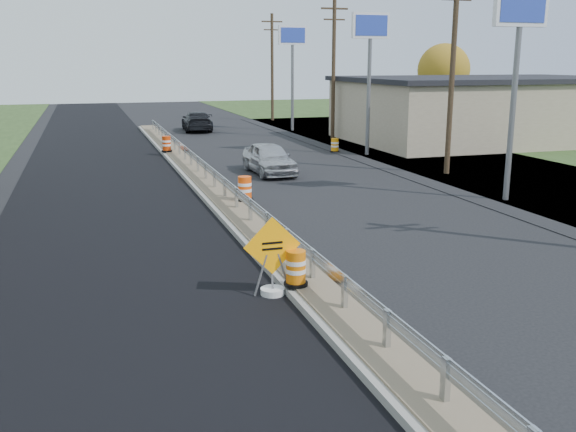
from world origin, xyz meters
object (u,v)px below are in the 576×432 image
object	(u,v)px
barrel_median_mid	(245,189)
car_dark_far	(197,121)
barrel_shoulder_mid	(335,146)
barrel_median_near	(296,269)
caution_sign	(272,275)
car_silver	(269,158)
barrel_median_far	(167,144)

from	to	relation	value
barrel_median_mid	car_dark_far	size ratio (longest dim) A/B	0.17
barrel_shoulder_mid	car_dark_far	size ratio (longest dim) A/B	0.16
barrel_median_near	barrel_median_mid	xyz separation A→B (m)	(1.10, 9.40, 0.04)
caution_sign	barrel_median_mid	distance (m)	9.40
barrel_shoulder_mid	car_silver	distance (m)	8.46
barrel_median_near	caution_sign	bearing A→B (deg)	165.08
barrel_shoulder_mid	car_dark_far	bearing A→B (deg)	111.84
barrel_median_near	barrel_median_mid	bearing A→B (deg)	83.32
barrel_median_mid	barrel_median_far	bearing A→B (deg)	94.41
barrel_median_near	barrel_shoulder_mid	distance (m)	24.21
barrel_median_near	car_silver	xyz separation A→B (m)	(3.93, 16.02, 0.12)
barrel_median_far	car_silver	bearing A→B (deg)	-62.78
caution_sign	car_silver	xyz separation A→B (m)	(4.46, 15.89, 0.28)
caution_sign	barrel_shoulder_mid	bearing A→B (deg)	64.95
barrel_shoulder_mid	car_silver	world-z (taller)	car_silver
barrel_shoulder_mid	barrel_median_far	bearing A→B (deg)	171.20
barrel_median_far	caution_sign	bearing A→B (deg)	-91.27
barrel_median_near	barrel_shoulder_mid	bearing A→B (deg)	66.25
car_silver	car_dark_far	distance (m)	20.58
barrel_shoulder_mid	car_dark_far	distance (m)	15.57
caution_sign	car_dark_far	bearing A→B (deg)	82.96
barrel_median_near	barrel_median_far	world-z (taller)	barrel_median_far
car_dark_far	caution_sign	bearing A→B (deg)	87.56
barrel_median_far	car_silver	xyz separation A→B (m)	(3.93, -7.64, 0.09)
barrel_median_far	barrel_median_near	bearing A→B (deg)	-90.00
caution_sign	car_silver	distance (m)	16.50
barrel_shoulder_mid	barrel_median_near	bearing A→B (deg)	-113.75
caution_sign	car_dark_far	size ratio (longest dim) A/B	0.36
car_silver	barrel_median_near	bearing A→B (deg)	-105.92
barrel_median_near	barrel_shoulder_mid	size ratio (longest dim) A/B	1.01
barrel_median_near	car_silver	world-z (taller)	car_silver
barrel_median_mid	barrel_median_far	world-z (taller)	barrel_median_mid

